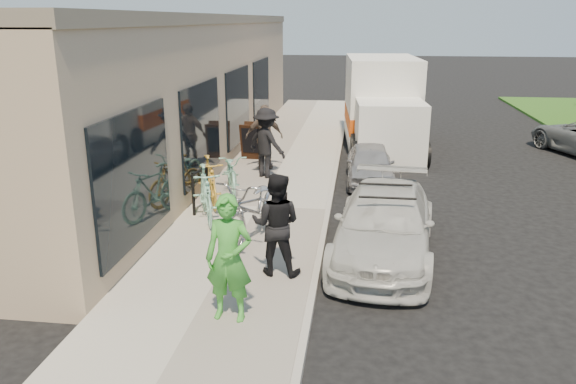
{
  "coord_description": "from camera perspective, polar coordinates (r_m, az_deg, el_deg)",
  "views": [
    {
      "loc": [
        0.18,
        -8.52,
        4.09
      ],
      "look_at": [
        -1.09,
        1.26,
        1.05
      ],
      "focal_mm": 35.0,
      "sensor_mm": 36.0,
      "label": 1
    }
  ],
  "objects": [
    {
      "name": "ground",
      "position": [
        9.46,
        5.64,
        -8.59
      ],
      "size": [
        120.0,
        120.0,
        0.0
      ],
      "primitive_type": "plane",
      "color": "black",
      "rests_on": "ground"
    },
    {
      "name": "sidewalk",
      "position": [
        12.4,
        -3.14,
        -1.79
      ],
      "size": [
        3.0,
        34.0,
        0.15
      ],
      "primitive_type": "cube",
      "color": "#ACA79A",
      "rests_on": "ground"
    },
    {
      "name": "curb",
      "position": [
        12.22,
        4.03,
        -2.13
      ],
      "size": [
        0.12,
        34.0,
        0.13
      ],
      "primitive_type": "cube",
      "color": "#A5A096",
      "rests_on": "ground"
    },
    {
      "name": "storefront",
      "position": [
        17.49,
        -10.89,
        10.39
      ],
      "size": [
        3.6,
        20.0,
        4.22
      ],
      "color": "tan",
      "rests_on": "ground"
    },
    {
      "name": "bike_rack",
      "position": [
        12.04,
        -8.91,
        0.59
      ],
      "size": [
        0.2,
        0.64,
        0.92
      ],
      "rotation": [
        0.0,
        0.0,
        -0.24
      ],
      "color": "black",
      "rests_on": "sidewalk"
    },
    {
      "name": "sandwich_board",
      "position": [
        16.52,
        -3.63,
        5.21
      ],
      "size": [
        0.68,
        0.68,
        1.05
      ],
      "rotation": [
        0.0,
        0.0,
        -0.07
      ],
      "color": "black",
      "rests_on": "sidewalk"
    },
    {
      "name": "sedan_white",
      "position": [
        10.14,
        9.78,
        -3.23
      ],
      "size": [
        2.11,
        4.32,
        1.25
      ],
      "rotation": [
        0.0,
        0.0,
        -0.1
      ],
      "color": "silver",
      "rests_on": "ground"
    },
    {
      "name": "sedan_silver",
      "position": [
        14.71,
        8.33,
        2.84
      ],
      "size": [
        1.27,
        2.98,
        1.0
      ],
      "primitive_type": "imported",
      "rotation": [
        0.0,
        0.0,
        0.03
      ],
      "color": "#9C9BA1",
      "rests_on": "ground"
    },
    {
      "name": "moving_truck",
      "position": [
        18.92,
        9.54,
        8.39
      ],
      "size": [
        2.61,
        6.03,
        2.9
      ],
      "rotation": [
        0.0,
        0.0,
        0.07
      ],
      "color": "white",
      "rests_on": "ground"
    },
    {
      "name": "tandem_bike",
      "position": [
        10.26,
        -3.37,
        -1.69
      ],
      "size": [
        1.41,
        2.55,
        1.27
      ],
      "primitive_type": "imported",
      "rotation": [
        0.0,
        0.0,
        -0.25
      ],
      "color": "#AEAEB1",
      "rests_on": "sidewalk"
    },
    {
      "name": "woman_rider",
      "position": [
        7.59,
        -6.02,
        -6.73
      ],
      "size": [
        0.67,
        0.46,
        1.77
      ],
      "primitive_type": "imported",
      "rotation": [
        0.0,
        0.0,
        -0.07
      ],
      "color": "green",
      "rests_on": "sidewalk"
    },
    {
      "name": "man_standing",
      "position": [
        8.9,
        -1.22,
        -3.3
      ],
      "size": [
        0.85,
        0.69,
        1.67
      ],
      "primitive_type": "imported",
      "rotation": [
        0.0,
        0.0,
        3.07
      ],
      "color": "black",
      "rests_on": "sidewalk"
    },
    {
      "name": "cruiser_bike_a",
      "position": [
        11.55,
        -8.37,
        -0.16
      ],
      "size": [
        1.14,
        1.87,
        1.08
      ],
      "primitive_type": "imported",
      "rotation": [
        0.0,
        0.0,
        0.38
      ],
      "color": "#8FD5B8",
      "rests_on": "sidewalk"
    },
    {
      "name": "cruiser_bike_b",
      "position": [
        13.42,
        -5.76,
        2.07
      ],
      "size": [
        1.14,
        1.9,
        0.94
      ],
      "primitive_type": "imported",
      "rotation": [
        0.0,
        0.0,
        0.31
      ],
      "color": "#8FD5B8",
      "rests_on": "sidewalk"
    },
    {
      "name": "cruiser_bike_c",
      "position": [
        12.48,
        -7.94,
        1.08
      ],
      "size": [
        1.13,
        1.79,
        1.05
      ],
      "primitive_type": "imported",
      "rotation": [
        0.0,
        0.0,
        0.4
      ],
      "color": "gold",
      "rests_on": "sidewalk"
    },
    {
      "name": "bystander_a",
      "position": [
        14.48,
        -2.21,
        5.01
      ],
      "size": [
        1.34,
        1.2,
        1.8
      ],
      "primitive_type": "imported",
      "rotation": [
        0.0,
        0.0,
        2.55
      ],
      "color": "black",
      "rests_on": "sidewalk"
    },
    {
      "name": "bystander_b",
      "position": [
        15.37,
        -2.44,
        5.63
      ],
      "size": [
        1.11,
        0.73,
        1.75
      ],
      "primitive_type": "imported",
      "rotation": [
        0.0,
        0.0,
        0.32
      ],
      "color": "brown",
      "rests_on": "sidewalk"
    }
  ]
}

